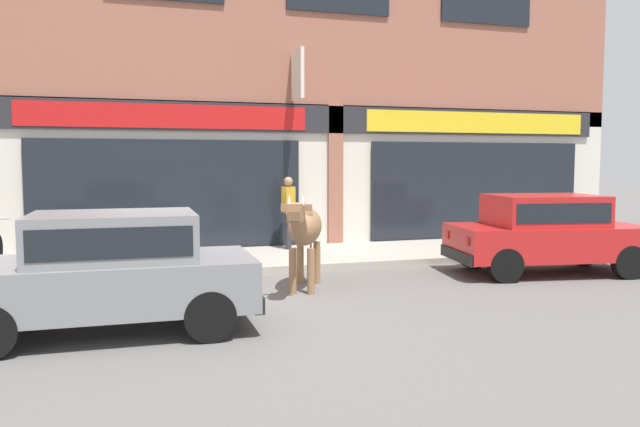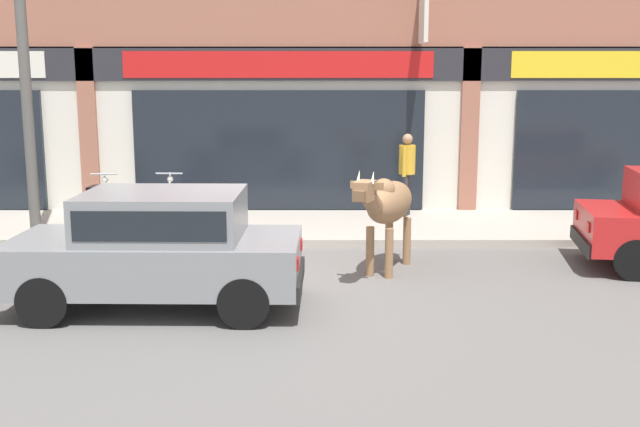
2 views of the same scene
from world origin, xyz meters
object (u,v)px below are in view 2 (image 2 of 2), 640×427
Objects in this scene: pedestrian at (408,166)px; motorcycle_1 at (163,203)px; utility_pole at (25,51)px; cow at (389,204)px; car_2 at (160,244)px; motorcycle_0 at (95,204)px.

motorcycle_1 is at bearing -169.68° from pedestrian.
cow is at bearing -17.31° from utility_pole.
utility_pole is (-5.84, 1.82, 2.23)m from cow.
pedestrian is at bearing 56.46° from car_2.
motorcycle_1 is at bearing 29.66° from utility_pole.
car_2 is at bearing -149.19° from cow.
utility_pole is (-2.89, 3.58, 2.42)m from car_2.
car_2 is 0.59× the size of utility_pole.
motorcycle_0 is 1.00× the size of motorcycle_1.
cow is 1.26× the size of pedestrian.
pedestrian reaches higher than cow.
pedestrian is (0.71, 3.76, 0.11)m from cow.
utility_pole reaches higher than car_2.
pedestrian is 0.26× the size of utility_pole.
utility_pole is at bearing -150.34° from motorcycle_1.
car_2 is 5.20m from utility_pole.
cow reaches higher than car_2.
motorcycle_0 is 0.29× the size of utility_pole.
car_2 is (-2.95, -1.76, -0.19)m from cow.
pedestrian reaches higher than motorcycle_0.
motorcycle_0 is 2.98m from utility_pole.
car_2 is at bearing -64.60° from motorcycle_0.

